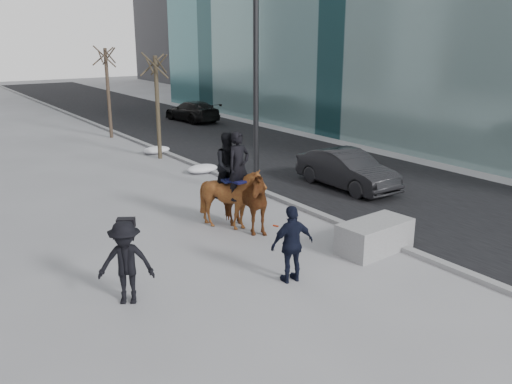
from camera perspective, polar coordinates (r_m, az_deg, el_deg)
ground at (r=13.15m, az=2.98°, el=-7.50°), size 120.00×120.00×0.00m
road at (r=24.81m, az=1.88°, el=3.94°), size 8.00×90.00×0.01m
curb at (r=22.72m, az=-6.30°, el=2.84°), size 0.25×90.00×0.12m
planter at (r=14.05m, az=12.37°, el=-4.57°), size 2.02×1.12×0.78m
car_near at (r=19.51m, az=9.55°, el=2.34°), size 1.46×4.13×1.36m
car_far at (r=34.74m, az=-6.76°, el=8.45°), size 2.18×4.55×1.28m
tree_near at (r=24.05m, az=-10.34°, el=9.25°), size 1.20×1.20×4.93m
tree_far at (r=29.71m, az=-15.32°, el=10.44°), size 1.20×1.20×5.14m
mounted_left at (r=14.89m, az=-1.53°, el=-0.36°), size 1.22×2.26×2.79m
mounted_right at (r=15.13m, az=-2.58°, el=0.11°), size 1.69×1.84×2.72m
feeder at (r=11.94m, az=3.83°, el=-5.50°), size 1.08×0.93×1.75m
camera_crew at (r=11.29m, az=-13.54°, el=-7.20°), size 1.31×1.15×1.75m
lamppost at (r=17.45m, az=0.41°, el=15.27°), size 0.25×2.46×9.09m
snow_piles at (r=23.55m, az=-8.26°, el=3.51°), size 1.29×5.21×0.33m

